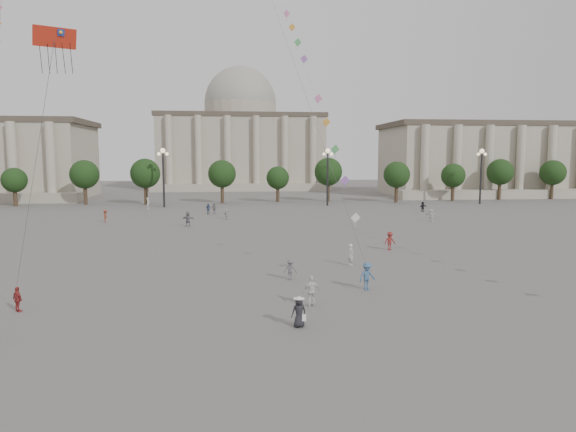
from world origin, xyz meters
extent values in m
plane|color=#575552|center=(0.00, 0.00, 0.00)|extent=(360.00, 360.00, 0.00)
cube|color=#ACA390|center=(75.00, 95.00, 8.00)|extent=(80.00, 22.00, 16.00)
cube|color=#473F34|center=(75.00, 95.00, 16.60)|extent=(81.60, 22.44, 1.20)
cube|color=#ACA390|center=(0.00, 130.00, 10.00)|extent=(46.00, 30.00, 20.00)
cube|color=#473F34|center=(0.00, 130.00, 20.60)|extent=(46.92, 30.60, 1.20)
cube|color=#ACA390|center=(0.00, 113.00, 1.00)|extent=(48.30, 4.00, 2.00)
cylinder|color=#ACA390|center=(0.00, 130.00, 22.50)|extent=(21.00, 21.00, 5.00)
sphere|color=gray|center=(0.00, 130.00, 25.00)|extent=(21.00, 21.00, 21.00)
cylinder|color=#3B2A1D|center=(-42.00, 78.00, 1.76)|extent=(0.70, 0.70, 3.52)
sphere|color=black|center=(-42.00, 78.00, 5.44)|extent=(5.12, 5.12, 5.12)
cylinder|color=#3B2A1D|center=(-30.00, 78.00, 1.76)|extent=(0.70, 0.70, 3.52)
sphere|color=black|center=(-30.00, 78.00, 5.44)|extent=(5.12, 5.12, 5.12)
cylinder|color=#3B2A1D|center=(-18.00, 78.00, 1.76)|extent=(0.70, 0.70, 3.52)
sphere|color=black|center=(-18.00, 78.00, 5.44)|extent=(5.12, 5.12, 5.12)
cylinder|color=#3B2A1D|center=(-6.00, 78.00, 1.76)|extent=(0.70, 0.70, 3.52)
sphere|color=black|center=(-6.00, 78.00, 5.44)|extent=(5.12, 5.12, 5.12)
cylinder|color=#3B2A1D|center=(6.00, 78.00, 1.76)|extent=(0.70, 0.70, 3.52)
sphere|color=black|center=(6.00, 78.00, 5.44)|extent=(5.12, 5.12, 5.12)
cylinder|color=#3B2A1D|center=(18.00, 78.00, 1.76)|extent=(0.70, 0.70, 3.52)
sphere|color=black|center=(18.00, 78.00, 5.44)|extent=(5.12, 5.12, 5.12)
cylinder|color=#3B2A1D|center=(30.00, 78.00, 1.76)|extent=(0.70, 0.70, 3.52)
sphere|color=black|center=(30.00, 78.00, 5.44)|extent=(5.12, 5.12, 5.12)
cylinder|color=#3B2A1D|center=(42.00, 78.00, 1.76)|extent=(0.70, 0.70, 3.52)
sphere|color=black|center=(42.00, 78.00, 5.44)|extent=(5.12, 5.12, 5.12)
cylinder|color=#3B2A1D|center=(54.00, 78.00, 1.76)|extent=(0.70, 0.70, 3.52)
sphere|color=black|center=(54.00, 78.00, 5.44)|extent=(5.12, 5.12, 5.12)
cylinder|color=#3B2A1D|center=(66.00, 78.00, 1.76)|extent=(0.70, 0.70, 3.52)
sphere|color=black|center=(66.00, 78.00, 5.44)|extent=(5.12, 5.12, 5.12)
cylinder|color=#262628|center=(-15.00, 70.00, 5.00)|extent=(0.36, 0.36, 10.00)
sphere|color=#FFE5B2|center=(-15.00, 70.00, 10.20)|extent=(0.90, 0.90, 0.90)
sphere|color=#FFE5B2|center=(-15.70, 70.00, 9.60)|extent=(0.60, 0.60, 0.60)
sphere|color=#FFE5B2|center=(-14.30, 70.00, 9.60)|extent=(0.60, 0.60, 0.60)
cylinder|color=#262628|center=(15.00, 70.00, 5.00)|extent=(0.36, 0.36, 10.00)
sphere|color=#FFE5B2|center=(15.00, 70.00, 10.20)|extent=(0.90, 0.90, 0.90)
sphere|color=#FFE5B2|center=(14.30, 70.00, 9.60)|extent=(0.60, 0.60, 0.60)
sphere|color=#FFE5B2|center=(15.70, 70.00, 9.60)|extent=(0.60, 0.60, 0.60)
cylinder|color=#262628|center=(45.00, 70.00, 5.00)|extent=(0.36, 0.36, 10.00)
sphere|color=#FFE5B2|center=(45.00, 70.00, 10.20)|extent=(0.90, 0.90, 0.90)
sphere|color=#FFE5B2|center=(44.30, 70.00, 9.60)|extent=(0.60, 0.60, 0.60)
sphere|color=#FFE5B2|center=(45.70, 70.00, 9.60)|extent=(0.60, 0.60, 0.60)
imported|color=navy|center=(-6.54, 57.62, 0.86)|extent=(1.08, 0.83, 1.71)
imported|color=beige|center=(-3.65, 50.65, 0.78)|extent=(0.95, 1.51, 1.55)
imported|color=#57585C|center=(1.50, 12.47, 0.77)|extent=(1.02, 0.62, 1.53)
imported|color=white|center=(25.18, 44.92, 0.87)|extent=(1.64, 1.31, 1.75)
imported|color=maroon|center=(12.52, 23.53, 0.90)|extent=(1.29, 0.92, 1.80)
imported|color=black|center=(28.78, 57.51, 0.85)|extent=(1.63, 1.15, 1.70)
imported|color=white|center=(-17.49, 67.75, 0.96)|extent=(0.46, 0.71, 1.93)
imported|color=slate|center=(-8.52, 43.25, 0.97)|extent=(1.87, 1.28, 1.94)
imported|color=beige|center=(7.09, 16.94, 0.92)|extent=(0.65, 0.78, 1.83)
imported|color=slate|center=(-5.62, 58.04, 0.84)|extent=(1.05, 0.65, 1.68)
imported|color=brown|center=(-20.25, 48.66, 0.88)|extent=(0.67, 1.14, 1.76)
imported|color=silver|center=(2.03, 5.65, 0.93)|extent=(1.17, 0.68, 1.87)
imported|color=#A02C2B|center=(-15.23, 6.33, 0.75)|extent=(0.91, 0.84, 1.50)
imported|color=#3A5D83|center=(6.38, 9.02, 0.95)|extent=(1.40, 1.09, 1.90)
imported|color=black|center=(0.77, 1.86, 0.83)|extent=(0.90, 0.68, 1.65)
cone|color=white|center=(0.77, 1.86, 1.62)|extent=(0.52, 0.52, 0.14)
cylinder|color=white|center=(0.77, 1.86, 1.56)|extent=(0.60, 0.60, 0.02)
cube|color=white|center=(1.02, 1.71, 0.55)|extent=(0.22, 0.10, 0.35)
cube|color=red|center=(-12.15, 5.51, 15.46)|extent=(2.21, 1.43, 1.02)
cube|color=green|center=(-12.50, 5.47, 15.71)|extent=(0.40, 0.33, 0.34)
cube|color=#1C3598|center=(-11.80, 5.47, 15.71)|extent=(0.40, 0.33, 0.34)
sphere|color=gold|center=(-12.50, 5.43, 15.71)|extent=(0.20, 0.20, 0.20)
sphere|color=gold|center=(-11.80, 5.43, 15.71)|extent=(0.20, 0.20, 0.20)
cylinder|color=#3F3F3F|center=(-13.69, 5.92, 8.53)|extent=(0.02, 0.02, 14.22)
cylinder|color=#3F3F3F|center=(-22.30, 24.05, 22.42)|extent=(0.02, 0.02, 63.43)
cylinder|color=#3F3F3F|center=(2.49, 37.26, 26.16)|extent=(0.02, 0.02, 75.37)
cube|color=silver|center=(6.07, 11.28, 4.70)|extent=(0.76, 0.25, 0.76)
cube|color=#975DBB|center=(5.76, 13.54, 7.26)|extent=(0.76, 0.25, 0.76)
cube|color=#4BA35A|center=(5.45, 15.80, 9.63)|extent=(0.76, 0.25, 0.76)
cube|color=gold|center=(5.13, 18.06, 11.89)|extent=(0.76, 0.25, 0.76)
cube|color=pink|center=(4.82, 20.32, 14.06)|extent=(0.76, 0.25, 0.76)
cube|color=silver|center=(4.51, 22.58, 16.16)|extent=(0.76, 0.25, 0.76)
cube|color=#975DBB|center=(4.20, 24.83, 18.21)|extent=(0.76, 0.25, 0.76)
cube|color=#4BA35A|center=(3.89, 27.09, 20.22)|extent=(0.76, 0.25, 0.76)
cube|color=gold|center=(3.58, 29.35, 22.19)|extent=(0.76, 0.25, 0.76)
cube|color=pink|center=(3.27, 31.61, 24.13)|extent=(0.76, 0.25, 0.76)
cube|color=silver|center=(2.95, 33.87, 26.04)|extent=(0.76, 0.25, 0.76)
camera|label=1|loc=(-2.67, -24.38, 8.99)|focal=32.00mm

